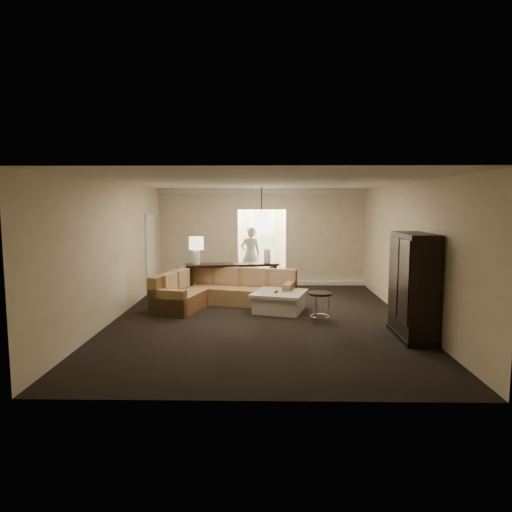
{
  "coord_description": "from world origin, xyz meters",
  "views": [
    {
      "loc": [
        0.07,
        -9.26,
        2.37
      ],
      "look_at": [
        -0.12,
        1.2,
        1.17
      ],
      "focal_mm": 32.0,
      "sensor_mm": 36.0,
      "label": 1
    }
  ],
  "objects_px": {
    "coffee_table": "(279,301)",
    "person": "(250,252)",
    "console_table": "(233,278)",
    "drink_table": "(320,301)",
    "armoire": "(413,288)",
    "sectional_sofa": "(219,291)"
  },
  "relations": [
    {
      "from": "drink_table",
      "to": "armoire",
      "type": "bearing_deg",
      "value": -36.29
    },
    {
      "from": "drink_table",
      "to": "sectional_sofa",
      "type": "bearing_deg",
      "value": 146.6
    },
    {
      "from": "coffee_table",
      "to": "drink_table",
      "type": "bearing_deg",
      "value": -47.67
    },
    {
      "from": "person",
      "to": "console_table",
      "type": "bearing_deg",
      "value": 66.65
    },
    {
      "from": "armoire",
      "to": "coffee_table",
      "type": "bearing_deg",
      "value": 139.31
    },
    {
      "from": "coffee_table",
      "to": "person",
      "type": "distance_m",
      "value": 3.8
    },
    {
      "from": "console_table",
      "to": "person",
      "type": "bearing_deg",
      "value": 68.38
    },
    {
      "from": "coffee_table",
      "to": "armoire",
      "type": "height_order",
      "value": "armoire"
    },
    {
      "from": "drink_table",
      "to": "console_table",
      "type": "bearing_deg",
      "value": 130.83
    },
    {
      "from": "console_table",
      "to": "drink_table",
      "type": "height_order",
      "value": "console_table"
    },
    {
      "from": "console_table",
      "to": "drink_table",
      "type": "xyz_separation_m",
      "value": [
        1.92,
        -2.22,
        -0.1
      ]
    },
    {
      "from": "coffee_table",
      "to": "person",
      "type": "height_order",
      "value": "person"
    },
    {
      "from": "person",
      "to": "coffee_table",
      "type": "bearing_deg",
      "value": 87.66
    },
    {
      "from": "console_table",
      "to": "armoire",
      "type": "distance_m",
      "value": 4.78
    },
    {
      "from": "sectional_sofa",
      "to": "person",
      "type": "distance_m",
      "value": 3.2
    },
    {
      "from": "person",
      "to": "drink_table",
      "type": "bearing_deg",
      "value": 94.86
    },
    {
      "from": "coffee_table",
      "to": "console_table",
      "type": "distance_m",
      "value": 1.79
    },
    {
      "from": "drink_table",
      "to": "coffee_table",
      "type": "bearing_deg",
      "value": 132.33
    },
    {
      "from": "sectional_sofa",
      "to": "drink_table",
      "type": "bearing_deg",
      "value": -18.03
    },
    {
      "from": "console_table",
      "to": "person",
      "type": "relative_size",
      "value": 1.26
    },
    {
      "from": "console_table",
      "to": "sectional_sofa",
      "type": "bearing_deg",
      "value": -121.71
    },
    {
      "from": "console_table",
      "to": "armoire",
      "type": "xyz_separation_m",
      "value": [
        3.41,
        -3.32,
        0.36
      ]
    }
  ]
}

